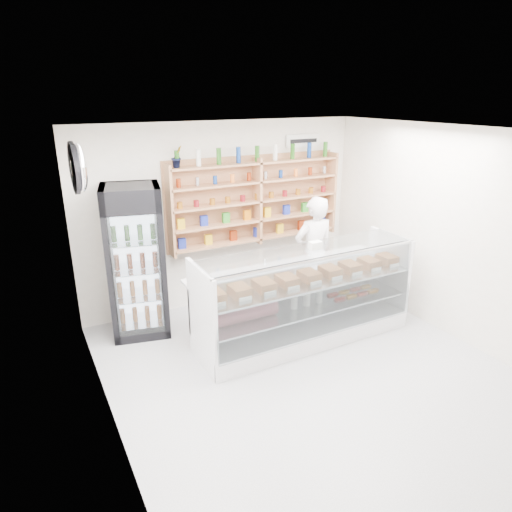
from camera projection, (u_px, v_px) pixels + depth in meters
room at (318, 266)px, 4.95m from camera, size 5.00×5.00×5.00m
display_counter at (303, 314)px, 6.16m from camera, size 2.97×0.89×1.29m
shop_worker at (313, 254)px, 6.89m from camera, size 0.67×0.46×1.76m
drinks_cooler at (136, 261)px, 6.12m from camera, size 0.89×0.87×2.07m
wall_shelving at (257, 201)px, 7.05m from camera, size 2.84×0.28×1.33m
potted_plant at (177, 157)px, 6.25m from camera, size 0.20×0.19×0.30m
security_mirror at (79, 168)px, 4.63m from camera, size 0.15×0.50×0.50m
wall_sign at (303, 141)px, 7.27m from camera, size 0.62×0.03×0.20m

